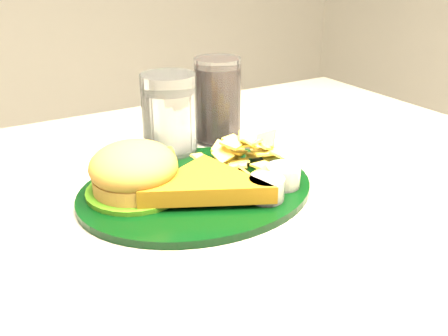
% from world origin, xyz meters
% --- Properties ---
extents(dinner_plate, '(0.33, 0.28, 0.07)m').
position_xyz_m(dinner_plate, '(0.01, -0.01, 0.79)').
color(dinner_plate, black).
rests_on(dinner_plate, table).
extents(water_glass, '(0.10, 0.10, 0.13)m').
position_xyz_m(water_glass, '(0.04, 0.12, 0.82)').
color(water_glass, white).
rests_on(water_glass, table).
extents(cola_glass, '(0.10, 0.10, 0.14)m').
position_xyz_m(cola_glass, '(0.14, 0.15, 0.82)').
color(cola_glass, black).
rests_on(cola_glass, table).
extents(fork_napkin, '(0.14, 0.17, 0.01)m').
position_xyz_m(fork_napkin, '(0.15, 0.01, 0.76)').
color(fork_napkin, silver).
rests_on(fork_napkin, table).
extents(ramekin, '(0.04, 0.04, 0.03)m').
position_xyz_m(ramekin, '(-0.21, 0.08, 0.76)').
color(ramekin, silver).
rests_on(ramekin, table).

